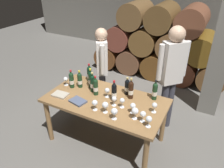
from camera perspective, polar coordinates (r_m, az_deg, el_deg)
The scene contains 31 objects.
ground_plane at distance 3.54m, azimuth -1.56°, elevation -14.37°, with size 14.00×14.00×0.00m, color #66635E.
cellar_back_wall at distance 6.62m, azimuth 17.34°, elevation 19.22°, with size 10.00×0.24×2.80m, color slate.
barrel_stack at distance 5.26m, azimuth 12.47°, elevation 10.04°, with size 3.12×0.90×1.69m.
stone_pillar at distance 3.98m, azimuth 27.32°, elevation 9.44°, with size 0.32×0.32×2.60m, color slate.
dining_table at distance 3.11m, azimuth -1.72°, elevation -5.48°, with size 1.70×0.90×0.76m.
wine_bottle_0 at distance 3.11m, azimuth -4.34°, elevation -0.71°, with size 0.07×0.07×0.30m.
wine_bottle_1 at distance 3.13m, azimuth 4.01°, elevation -0.73°, with size 0.07×0.07×0.27m.
wine_bottle_2 at distance 3.06m, azimuth 11.21°, elevation -1.84°, with size 0.07×0.07×0.30m.
wine_bottle_3 at distance 3.20m, azimuth -5.13°, elevation 0.21°, with size 0.07×0.07×0.31m.
wine_bottle_4 at distance 3.35m, azimuth -10.63°, elevation 1.07°, with size 0.07×0.07×0.29m.
wine_bottle_5 at distance 3.33m, azimuth -8.49°, elevation 1.07°, with size 0.07×0.07×0.28m.
wine_bottle_6 at distance 3.03m, azimuth 5.00°, elevation -1.51°, with size 0.07×0.07×0.32m.
wine_bottle_7 at distance 3.47m, azimuth -5.99°, elevation 2.67°, with size 0.07×0.07×0.31m.
wine_bottle_8 at distance 3.30m, azimuth -5.63°, elevation 1.24°, with size 0.07×0.07×0.32m.
wine_bottle_9 at distance 2.97m, azimuth 0.55°, elevation -2.14°, with size 0.07×0.07×0.31m.
wine_glass_0 at distance 3.06m, azimuth -1.28°, elevation -1.78°, with size 0.07×0.07×0.15m.
wine_glass_1 at distance 2.75m, azimuth -1.80°, elevation -5.62°, with size 0.08×0.08×0.16m.
wine_glass_2 at distance 2.57m, azimuth 9.70°, elevation -9.21°, with size 0.08×0.08×0.15m.
wine_glass_3 at distance 3.43m, azimuth -12.12°, elevation 1.17°, with size 0.07×0.07×0.14m.
wine_glass_4 at distance 2.66m, azimuth 6.08°, elevation -7.17°, with size 0.09×0.09×0.16m.
wine_glass_5 at distance 2.81m, azimuth 11.14°, elevation -5.61°, with size 0.07×0.07×0.15m.
wine_glass_6 at distance 2.63m, azimuth 8.17°, elevation -7.94°, with size 0.07×0.07×0.15m.
wine_glass_7 at distance 2.88m, azimuth 0.56°, elevation -4.01°, with size 0.07×0.07×0.14m.
wine_glass_8 at distance 2.85m, azimuth 2.70°, elevation -4.49°, with size 0.07×0.07×0.14m.
wine_glass_9 at distance 2.81m, azimuth -4.65°, elevation -5.03°, with size 0.08×0.08×0.15m.
wine_glass_10 at distance 2.76m, azimuth 5.53°, elevation -5.83°, with size 0.07×0.07×0.15m.
wine_glass_11 at distance 2.64m, azimuth 0.62°, elevation -7.29°, with size 0.09×0.09×0.16m.
tasting_notebook at distance 3.03m, azimuth -8.98°, elevation -4.50°, with size 0.22×0.16×0.03m, color #4C5670.
leather_ledger at distance 3.23m, azimuth -13.45°, elevation -2.75°, with size 0.22×0.16×0.03m, color #B2A893.
sommelier_presenting at distance 3.33m, azimuth 15.42°, elevation 3.34°, with size 0.36×0.38×1.72m.
taster_seated_left at distance 3.74m, azimuth -2.69°, elevation 5.33°, with size 0.33×0.43×1.54m.
Camera 1 is at (1.27, -2.21, 2.46)m, focal length 34.68 mm.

